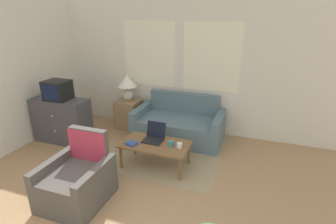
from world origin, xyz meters
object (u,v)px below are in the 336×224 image
(table_lamp, at_px, (127,84))
(laptop, at_px, (154,136))
(television, at_px, (57,90))
(coffee_table, at_px, (155,146))
(couch, at_px, (179,125))
(cup_navy, at_px, (179,145))
(book_red, at_px, (132,143))
(cup_yellow, at_px, (171,144))
(armchair, at_px, (78,181))

(table_lamp, xyz_separation_m, laptop, (1.05, -1.13, -0.51))
(television, distance_m, table_lamp, 1.35)
(laptop, bearing_deg, table_lamp, 132.97)
(television, height_order, coffee_table, television)
(couch, distance_m, cup_navy, 1.19)
(cup_navy, relative_size, book_red, 0.45)
(cup_yellow, bearing_deg, armchair, -129.51)
(table_lamp, height_order, laptop, table_lamp)
(couch, bearing_deg, television, -156.74)
(armchair, distance_m, cup_yellow, 1.43)
(television, bearing_deg, coffee_table, -6.75)
(couch, relative_size, cup_navy, 19.25)
(cup_yellow, relative_size, book_red, 0.43)
(table_lamp, relative_size, book_red, 2.80)
(laptop, xyz_separation_m, book_red, (-0.27, -0.28, -0.04))
(armchair, bearing_deg, cup_navy, 46.52)
(cup_yellow, height_order, book_red, cup_yellow)
(cup_navy, bearing_deg, television, 174.45)
(table_lamp, bearing_deg, couch, -6.11)
(television, bearing_deg, armchair, -44.28)
(armchair, height_order, television, television)
(couch, relative_size, laptop, 5.24)
(television, xyz_separation_m, coffee_table, (2.01, -0.24, -0.66))
(couch, xyz_separation_m, coffee_table, (-0.05, -1.13, 0.10))
(coffee_table, bearing_deg, couch, 87.51)
(armchair, relative_size, cup_yellow, 10.62)
(coffee_table, bearing_deg, cup_yellow, 0.50)
(armchair, height_order, coffee_table, armchair)
(laptop, height_order, book_red, laptop)
(coffee_table, relative_size, cup_yellow, 12.79)
(armchair, height_order, book_red, armchair)
(television, height_order, table_lamp, television)
(armchair, relative_size, book_red, 4.58)
(coffee_table, xyz_separation_m, cup_navy, (0.40, 0.00, 0.08))
(cup_yellow, bearing_deg, television, 174.08)
(coffee_table, bearing_deg, table_lamp, 131.96)
(cup_yellow, xyz_separation_m, book_red, (-0.60, -0.16, -0.02))
(coffee_table, bearing_deg, television, 173.25)
(couch, distance_m, armchair, 2.33)
(armchair, distance_m, coffee_table, 1.28)
(couch, height_order, cup_navy, couch)
(armchair, height_order, laptop, armchair)
(table_lamp, bearing_deg, coffee_table, -48.04)
(table_lamp, relative_size, laptop, 1.69)
(book_red, bearing_deg, television, 166.73)
(cup_navy, bearing_deg, book_red, -167.77)
(laptop, relative_size, cup_navy, 3.68)
(couch, xyz_separation_m, book_red, (-0.39, -1.28, 0.16))
(armchair, xyz_separation_m, cup_navy, (1.04, 1.10, 0.16))
(television, relative_size, cup_navy, 4.91)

